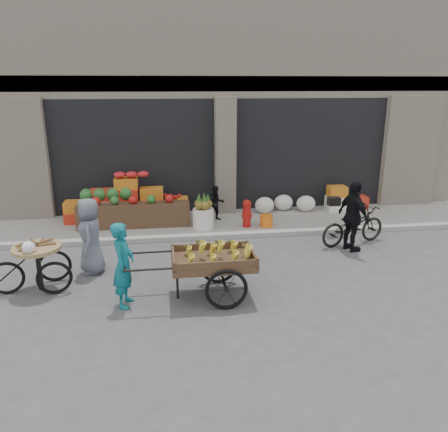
{
  "coord_description": "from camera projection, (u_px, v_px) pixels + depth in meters",
  "views": [
    {
      "loc": [
        -1.67,
        -6.8,
        3.61
      ],
      "look_at": [
        -0.54,
        1.36,
        1.1
      ],
      "focal_mm": 35.0,
      "sensor_mm": 36.0,
      "label": 1
    }
  ],
  "objects": [
    {
      "name": "ground",
      "position": [
        265.0,
        296.0,
        7.72
      ],
      "size": [
        80.0,
        80.0,
        0.0
      ],
      "primitive_type": "plane",
      "color": "#424244",
      "rests_on": "ground"
    },
    {
      "name": "sidewalk",
      "position": [
        230.0,
        223.0,
        11.59
      ],
      "size": [
        18.0,
        2.2,
        0.12
      ],
      "primitive_type": "cube",
      "color": "gray",
      "rests_on": "ground"
    },
    {
      "name": "building",
      "position": [
        212.0,
        91.0,
        14.35
      ],
      "size": [
        14.0,
        6.45,
        7.0
      ],
      "color": "beige",
      "rests_on": "ground"
    },
    {
      "name": "fruit_display",
      "position": [
        134.0,
        201.0,
        11.35
      ],
      "size": [
        3.1,
        1.12,
        1.24
      ],
      "color": "red",
      "rests_on": "sidewalk"
    },
    {
      "name": "pineapple_bin",
      "position": [
        203.0,
        218.0,
        10.92
      ],
      "size": [
        0.52,
        0.52,
        0.5
      ],
      "primitive_type": "cylinder",
      "color": "silver",
      "rests_on": "sidewalk"
    },
    {
      "name": "fire_hydrant",
      "position": [
        247.0,
        212.0,
        10.98
      ],
      "size": [
        0.22,
        0.22,
        0.71
      ],
      "color": "#A5140F",
      "rests_on": "sidewalk"
    },
    {
      "name": "orange_bucket",
      "position": [
        266.0,
        221.0,
        11.07
      ],
      "size": [
        0.32,
        0.32,
        0.3
      ],
      "primitive_type": "cylinder",
      "color": "orange",
      "rests_on": "sidewalk"
    },
    {
      "name": "right_bay_goods",
      "position": [
        317.0,
        201.0,
        12.4
      ],
      "size": [
        3.35,
        0.6,
        0.7
      ],
      "color": "silver",
      "rests_on": "sidewalk"
    },
    {
      "name": "seated_person",
      "position": [
        216.0,
        203.0,
        11.48
      ],
      "size": [
        0.51,
        0.43,
        0.93
      ],
      "primitive_type": "imported",
      "rotation": [
        0.0,
        0.0,
        0.17
      ],
      "color": "black",
      "rests_on": "sidewalk"
    },
    {
      "name": "banana_cart",
      "position": [
        210.0,
        257.0,
        7.52
      ],
      "size": [
        2.44,
        1.08,
        1.02
      ],
      "rotation": [
        0.0,
        0.0,
        0.0
      ],
      "color": "brown",
      "rests_on": "ground"
    },
    {
      "name": "vendor_woman",
      "position": [
        124.0,
        265.0,
        7.22
      ],
      "size": [
        0.44,
        0.59,
        1.46
      ],
      "primitive_type": "imported",
      "rotation": [
        0.0,
        0.0,
        1.39
      ],
      "color": "#0E6672",
      "rests_on": "ground"
    },
    {
      "name": "tricycle_cart",
      "position": [
        38.0,
        261.0,
        7.82
      ],
      "size": [
        1.46,
        1.0,
        0.95
      ],
      "rotation": [
        0.0,
        0.0,
        0.21
      ],
      "color": "#9E7F51",
      "rests_on": "ground"
    },
    {
      "name": "vendor_grey",
      "position": [
        90.0,
        236.0,
        8.51
      ],
      "size": [
        0.54,
        0.78,
        1.52
      ],
      "primitive_type": "imported",
      "rotation": [
        0.0,
        0.0,
        -1.49
      ],
      "color": "slate",
      "rests_on": "ground"
    },
    {
      "name": "bicycle",
      "position": [
        353.0,
        225.0,
        10.12
      ],
      "size": [
        1.81,
        1.05,
        0.9
      ],
      "primitive_type": "imported",
      "rotation": [
        0.0,
        0.0,
        1.85
      ],
      "color": "black",
      "rests_on": "ground"
    },
    {
      "name": "cyclist",
      "position": [
        353.0,
        217.0,
        9.61
      ],
      "size": [
        0.63,
        1.0,
        1.59
      ],
      "primitive_type": "imported",
      "rotation": [
        0.0,
        0.0,
        1.85
      ],
      "color": "black",
      "rests_on": "ground"
    }
  ]
}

